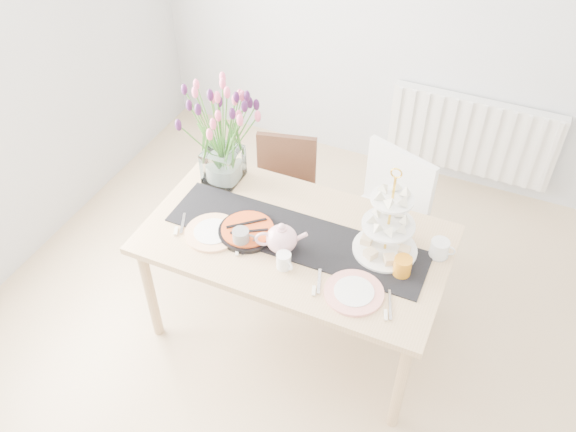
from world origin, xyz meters
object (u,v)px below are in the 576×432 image
at_px(plate_right, 354,292).
at_px(mug_orange, 402,267).
at_px(tulip_vase, 219,120).
at_px(cake_stand, 387,232).
at_px(mug_grey, 241,238).
at_px(plate_left, 213,232).
at_px(cream_jug, 439,249).
at_px(chair_white, 384,213).
at_px(dining_table, 296,247).
at_px(teapot, 282,239).
at_px(chair_brown, 284,187).
at_px(tart_tin, 248,231).
at_px(mug_white, 284,261).
at_px(radiator, 471,136).

bearing_deg(plate_right, mug_orange, 51.28).
relative_size(tulip_vase, cake_stand, 1.48).
distance_m(mug_grey, plate_left, 0.19).
distance_m(cream_jug, plate_left, 1.18).
distance_m(chair_white, cake_stand, 0.63).
relative_size(dining_table, plate_right, 5.51).
distance_m(teapot, mug_orange, 0.62).
bearing_deg(chair_brown, plate_right, -63.38).
distance_m(teapot, plate_left, 0.39).
relative_size(chair_white, cream_jug, 9.72).
xyz_separation_m(tart_tin, plate_left, (-0.17, -0.08, -0.01)).
xyz_separation_m(dining_table, teapot, (-0.03, -0.12, 0.16)).
distance_m(mug_orange, plate_right, 0.28).
bearing_deg(cake_stand, teapot, -156.84).
bearing_deg(chair_white, mug_grey, -105.56).
xyz_separation_m(cake_stand, tart_tin, (-0.70, -0.17, -0.12)).
bearing_deg(chair_brown, mug_white, -79.57).
bearing_deg(chair_brown, mug_grey, -94.36).
xyz_separation_m(mug_grey, plate_left, (-0.18, 0.02, -0.04)).
bearing_deg(teapot, radiator, 46.33).
bearing_deg(mug_white, cream_jug, 57.05).
distance_m(chair_brown, mug_white, 1.04).
bearing_deg(chair_white, cake_stand, -54.65).
height_order(tart_tin, mug_white, mug_white).
bearing_deg(tart_tin, mug_grey, -83.40).
height_order(dining_table, mug_white, mug_white).
bearing_deg(radiator, cake_stand, -95.84).
bearing_deg(cream_jug, plate_right, -127.91).
bearing_deg(dining_table, cake_stand, 10.98).
bearing_deg(dining_table, mug_grey, -143.60).
height_order(dining_table, mug_grey, mug_grey).
bearing_deg(dining_table, plate_right, -30.66).
distance_m(dining_table, mug_grey, 0.32).
xyz_separation_m(mug_white, plate_right, (0.38, -0.02, -0.04)).
distance_m(dining_table, teapot, 0.20).
xyz_separation_m(radiator, dining_table, (-0.63, -1.75, 0.22)).
relative_size(chair_brown, mug_white, 8.78).
relative_size(chair_brown, tulip_vase, 1.08).
bearing_deg(mug_white, dining_table, 124.80).
distance_m(chair_brown, plate_right, 1.25).
bearing_deg(plate_right, dining_table, 149.34).
distance_m(radiator, mug_orange, 1.82).
bearing_deg(tulip_vase, mug_grey, -52.68).
xyz_separation_m(dining_table, cream_jug, (0.72, 0.17, 0.12)).
height_order(chair_brown, mug_orange, mug_orange).
height_order(chair_brown, plate_left, chair_brown).
height_order(tulip_vase, plate_left, tulip_vase).
height_order(teapot, mug_grey, teapot).
relative_size(radiator, cream_jug, 12.53).
xyz_separation_m(dining_table, chair_white, (0.32, 0.60, -0.13)).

